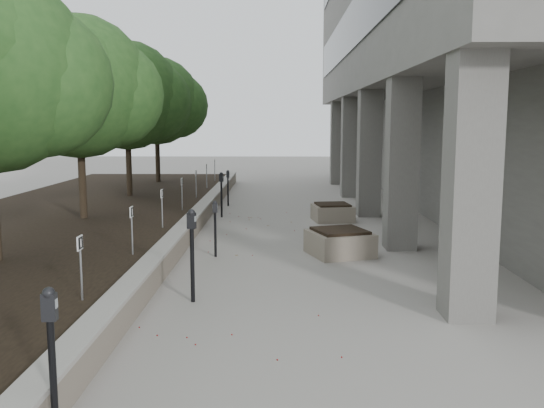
{
  "coord_description": "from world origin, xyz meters",
  "views": [
    {
      "loc": [
        0.52,
        -7.8,
        2.97
      ],
      "look_at": [
        0.37,
        5.59,
        1.12
      ],
      "focal_mm": 38.88,
      "sensor_mm": 36.0,
      "label": 1
    }
  ],
  "objects_px": {
    "planter_front": "(340,242)",
    "parking_meter_3": "(215,229)",
    "crabapple_tree_4": "(127,119)",
    "parking_meter_1": "(53,367)",
    "parking_meter_5": "(228,188)",
    "planter_back": "(332,212)",
    "crabapple_tree_3": "(80,117)",
    "crabapple_tree_5": "(157,119)",
    "parking_meter_2": "(192,256)",
    "parking_meter_4": "(221,195)"
  },
  "relations": [
    {
      "from": "parking_meter_1",
      "to": "parking_meter_5",
      "type": "xyz_separation_m",
      "value": [
        0.25,
        15.88,
        -0.1
      ]
    },
    {
      "from": "crabapple_tree_3",
      "to": "parking_meter_2",
      "type": "height_order",
      "value": "crabapple_tree_3"
    },
    {
      "from": "parking_meter_5",
      "to": "planter_front",
      "type": "distance_m",
      "value": 8.55
    },
    {
      "from": "parking_meter_1",
      "to": "parking_meter_2",
      "type": "distance_m",
      "value": 4.46
    },
    {
      "from": "crabapple_tree_4",
      "to": "crabapple_tree_5",
      "type": "distance_m",
      "value": 5.0
    },
    {
      "from": "parking_meter_1",
      "to": "planter_back",
      "type": "relative_size",
      "value": 1.31
    },
    {
      "from": "crabapple_tree_4",
      "to": "crabapple_tree_5",
      "type": "relative_size",
      "value": 1.0
    },
    {
      "from": "parking_meter_3",
      "to": "planter_front",
      "type": "bearing_deg",
      "value": -0.55
    },
    {
      "from": "parking_meter_4",
      "to": "parking_meter_5",
      "type": "relative_size",
      "value": 1.11
    },
    {
      "from": "parking_meter_4",
      "to": "parking_meter_1",
      "type": "bearing_deg",
      "value": -74.11
    },
    {
      "from": "parking_meter_4",
      "to": "crabapple_tree_5",
      "type": "bearing_deg",
      "value": 132.5
    },
    {
      "from": "crabapple_tree_3",
      "to": "planter_front",
      "type": "relative_size",
      "value": 4.27
    },
    {
      "from": "crabapple_tree_5",
      "to": "parking_meter_5",
      "type": "distance_m",
      "value": 6.44
    },
    {
      "from": "crabapple_tree_3",
      "to": "parking_meter_3",
      "type": "relative_size",
      "value": 4.29
    },
    {
      "from": "crabapple_tree_4",
      "to": "crabapple_tree_5",
      "type": "bearing_deg",
      "value": 90.0
    },
    {
      "from": "planter_front",
      "to": "planter_back",
      "type": "xyz_separation_m",
      "value": [
        0.26,
        4.72,
        -0.03
      ]
    },
    {
      "from": "parking_meter_5",
      "to": "planter_back",
      "type": "bearing_deg",
      "value": -49.0
    },
    {
      "from": "parking_meter_1",
      "to": "parking_meter_2",
      "type": "height_order",
      "value": "parking_meter_2"
    },
    {
      "from": "planter_front",
      "to": "crabapple_tree_4",
      "type": "bearing_deg",
      "value": 130.95
    },
    {
      "from": "crabapple_tree_4",
      "to": "parking_meter_1",
      "type": "height_order",
      "value": "crabapple_tree_4"
    },
    {
      "from": "parking_meter_3",
      "to": "planter_back",
      "type": "height_order",
      "value": "parking_meter_3"
    },
    {
      "from": "planter_front",
      "to": "planter_back",
      "type": "distance_m",
      "value": 4.73
    },
    {
      "from": "crabapple_tree_4",
      "to": "parking_meter_3",
      "type": "relative_size",
      "value": 4.29
    },
    {
      "from": "parking_meter_3",
      "to": "planter_front",
      "type": "xyz_separation_m",
      "value": [
        2.79,
        0.2,
        -0.34
      ]
    },
    {
      "from": "parking_meter_3",
      "to": "parking_meter_4",
      "type": "xyz_separation_m",
      "value": [
        -0.4,
        5.56,
        0.08
      ]
    },
    {
      "from": "parking_meter_3",
      "to": "planter_back",
      "type": "relative_size",
      "value": 1.11
    },
    {
      "from": "crabapple_tree_5",
      "to": "parking_meter_2",
      "type": "height_order",
      "value": "crabapple_tree_5"
    },
    {
      "from": "parking_meter_5",
      "to": "planter_front",
      "type": "xyz_separation_m",
      "value": [
        3.21,
        -7.92,
        -0.35
      ]
    },
    {
      "from": "crabapple_tree_3",
      "to": "parking_meter_3",
      "type": "height_order",
      "value": "crabapple_tree_3"
    },
    {
      "from": "planter_front",
      "to": "crabapple_tree_3",
      "type": "bearing_deg",
      "value": 157.88
    },
    {
      "from": "parking_meter_2",
      "to": "planter_front",
      "type": "height_order",
      "value": "parking_meter_2"
    },
    {
      "from": "crabapple_tree_3",
      "to": "planter_front",
      "type": "xyz_separation_m",
      "value": [
        6.7,
        -2.73,
        -2.82
      ]
    },
    {
      "from": "parking_meter_2",
      "to": "parking_meter_3",
      "type": "height_order",
      "value": "parking_meter_2"
    },
    {
      "from": "crabapple_tree_3",
      "to": "parking_meter_1",
      "type": "distance_m",
      "value": 11.42
    },
    {
      "from": "parking_meter_3",
      "to": "planter_back",
      "type": "bearing_deg",
      "value": 53.48
    },
    {
      "from": "crabapple_tree_3",
      "to": "parking_meter_3",
      "type": "distance_m",
      "value": 5.48
    },
    {
      "from": "parking_meter_5",
      "to": "planter_back",
      "type": "xyz_separation_m",
      "value": [
        3.47,
        -3.2,
        -0.38
      ]
    },
    {
      "from": "crabapple_tree_5",
      "to": "planter_front",
      "type": "height_order",
      "value": "crabapple_tree_5"
    },
    {
      "from": "crabapple_tree_3",
      "to": "crabapple_tree_4",
      "type": "height_order",
      "value": "same"
    },
    {
      "from": "crabapple_tree_3",
      "to": "parking_meter_1",
      "type": "bearing_deg",
      "value": -73.08
    },
    {
      "from": "parking_meter_5",
      "to": "parking_meter_4",
      "type": "bearing_deg",
      "value": -96.0
    },
    {
      "from": "crabapple_tree_5",
      "to": "planter_back",
      "type": "distance_m",
      "value": 10.99
    },
    {
      "from": "crabapple_tree_4",
      "to": "planter_front",
      "type": "relative_size",
      "value": 4.27
    },
    {
      "from": "parking_meter_1",
      "to": "crabapple_tree_3",
      "type": "bearing_deg",
      "value": 104.5
    },
    {
      "from": "parking_meter_4",
      "to": "parking_meter_5",
      "type": "xyz_separation_m",
      "value": [
        -0.01,
        2.56,
        -0.07
      ]
    },
    {
      "from": "parking_meter_3",
      "to": "parking_meter_4",
      "type": "height_order",
      "value": "parking_meter_4"
    },
    {
      "from": "planter_front",
      "to": "parking_meter_3",
      "type": "bearing_deg",
      "value": -175.85
    },
    {
      "from": "parking_meter_1",
      "to": "parking_meter_5",
      "type": "distance_m",
      "value": 15.88
    },
    {
      "from": "parking_meter_2",
      "to": "parking_meter_4",
      "type": "distance_m",
      "value": 8.92
    },
    {
      "from": "crabapple_tree_4",
      "to": "parking_meter_1",
      "type": "bearing_deg",
      "value": -78.29
    }
  ]
}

